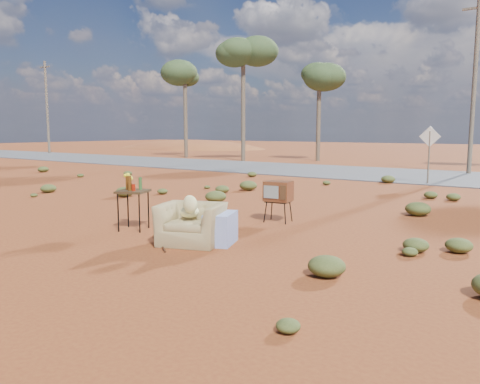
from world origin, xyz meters
The scene contains 14 objects.
ground centered at (0.00, 0.00, 0.00)m, with size 140.00×140.00×0.00m, color brown.
highway centered at (0.00, 15.00, 0.02)m, with size 140.00×7.00×0.04m, color #565659.
dirt_mound centered at (-30.00, 34.00, 0.00)m, with size 26.00×18.00×2.00m, color #985424.
armchair centered at (0.52, -0.26, 0.45)m, with size 1.43×1.23×0.97m.
tv_unit centered at (0.69, 2.31, 0.68)m, with size 0.63×0.54×0.92m.
side_table centered at (-1.34, -0.11, 0.84)m, with size 0.75×0.75×1.14m.
rusty_bar centered at (-0.03, -0.65, 0.02)m, with size 0.04×0.04×1.39m, color #4B2614.
road_sign centered at (1.50, 12.00, 1.50)m, with size 0.78×0.06×2.19m.
eucalyptus_far_left centered at (-18.00, 20.00, 5.94)m, with size 3.20×3.20×7.10m.
eucalyptus_left centered at (-12.00, 19.00, 6.92)m, with size 3.20×3.20×8.10m.
eucalyptus_near_left centered at (-8.00, 22.00, 5.45)m, with size 3.20×3.20×6.60m.
utility_pole_west centered at (-32.00, 17.50, 4.15)m, with size 1.40×0.20×8.00m.
utility_pole_center centered at (2.00, 17.50, 4.15)m, with size 1.40×0.20×8.00m.
scrub_patch centered at (-0.82, 4.41, 0.14)m, with size 17.49×8.07×0.33m.
Camera 1 is at (5.94, -6.52, 2.02)m, focal length 35.00 mm.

